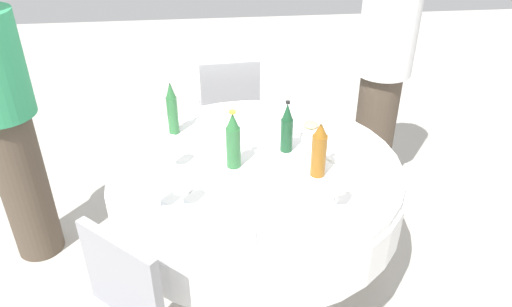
% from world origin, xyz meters
% --- Properties ---
extents(ground_plane, '(10.00, 10.00, 0.00)m').
position_xyz_m(ground_plane, '(0.00, 0.00, 0.00)').
color(ground_plane, '#B7B2A8').
extents(dining_table, '(1.47, 1.47, 0.74)m').
position_xyz_m(dining_table, '(0.00, 0.00, 0.59)').
color(dining_table, white).
rests_on(dining_table, ground_plane).
extents(bottle_green_front, '(0.06, 0.06, 0.31)m').
position_xyz_m(bottle_green_front, '(-0.36, -0.41, 0.88)').
color(bottle_green_front, '#2D6B38').
rests_on(bottle_green_front, dining_table).
extents(bottle_dark_green_outer, '(0.06, 0.06, 0.28)m').
position_xyz_m(bottle_dark_green_outer, '(-0.11, 0.17, 0.87)').
color(bottle_dark_green_outer, '#194728').
rests_on(bottle_dark_green_outer, dining_table).
extents(bottle_amber_north, '(0.07, 0.07, 0.29)m').
position_xyz_m(bottle_amber_north, '(0.13, 0.28, 0.88)').
color(bottle_amber_north, '#8C5619').
rests_on(bottle_amber_north, dining_table).
extents(bottle_green_rear, '(0.07, 0.07, 0.30)m').
position_xyz_m(bottle_green_rear, '(0.01, -0.11, 0.88)').
color(bottle_green_rear, '#2D6B38').
rests_on(bottle_green_rear, dining_table).
extents(wine_glass_rear, '(0.07, 0.07, 0.15)m').
position_xyz_m(wine_glass_rear, '(0.38, 0.31, 0.85)').
color(wine_glass_rear, white).
rests_on(wine_glass_rear, dining_table).
extents(wine_glass_inner, '(0.06, 0.06, 0.16)m').
position_xyz_m(wine_glass_inner, '(-0.01, -0.40, 0.86)').
color(wine_glass_inner, white).
rests_on(wine_glass_inner, dining_table).
extents(wine_glass_left, '(0.07, 0.07, 0.16)m').
position_xyz_m(wine_glass_left, '(0.30, -0.35, 0.85)').
color(wine_glass_left, white).
rests_on(wine_glass_left, dining_table).
extents(wine_glass_east, '(0.07, 0.07, 0.15)m').
position_xyz_m(wine_glass_east, '(0.30, -0.45, 0.84)').
color(wine_glass_east, white).
rests_on(wine_glass_east, dining_table).
extents(plate_west, '(0.20, 0.20, 0.02)m').
position_xyz_m(plate_west, '(-0.03, 0.45, 0.75)').
color(plate_west, white).
rests_on(plate_west, dining_table).
extents(plate_right, '(0.21, 0.21, 0.02)m').
position_xyz_m(plate_right, '(-0.39, -0.18, 0.75)').
color(plate_right, white).
rests_on(plate_right, dining_table).
extents(plate_far, '(0.25, 0.25, 0.02)m').
position_xyz_m(plate_far, '(0.26, -0.07, 0.75)').
color(plate_far, white).
rests_on(plate_far, dining_table).
extents(plate_mid, '(0.20, 0.20, 0.04)m').
position_xyz_m(plate_mid, '(-0.32, 0.34, 0.75)').
color(plate_mid, white).
rests_on(plate_mid, dining_table).
extents(spoon_outer, '(0.17, 0.10, 0.00)m').
position_xyz_m(spoon_outer, '(0.14, -0.29, 0.74)').
color(spoon_outer, silver).
rests_on(spoon_outer, dining_table).
extents(folded_napkin, '(0.17, 0.17, 0.02)m').
position_xyz_m(folded_napkin, '(0.52, -0.14, 0.75)').
color(folded_napkin, white).
rests_on(folded_napkin, dining_table).
extents(person_front, '(0.34, 0.34, 1.67)m').
position_xyz_m(person_front, '(-0.72, 0.86, 0.87)').
color(person_front, '#4C3F33').
rests_on(person_front, ground_plane).
extents(person_outer, '(0.34, 0.34, 1.66)m').
position_xyz_m(person_outer, '(-0.34, -1.27, 0.87)').
color(person_outer, '#4C3F33').
rests_on(person_outer, ground_plane).
extents(chair_left, '(0.42, 0.42, 0.87)m').
position_xyz_m(chair_left, '(-1.13, -0.07, 0.52)').
color(chair_left, '#99999E').
rests_on(chair_left, ground_plane).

